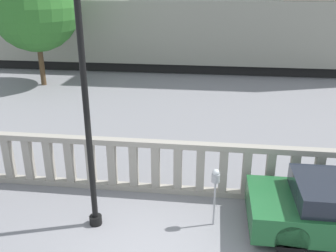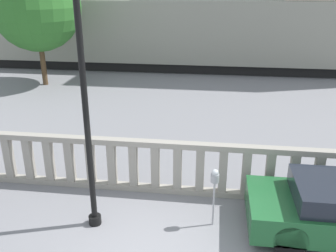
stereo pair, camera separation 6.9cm
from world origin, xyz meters
name	(u,v)px [view 2 (the right image)]	position (x,y,z in m)	size (l,w,h in m)	color
balustrade	(166,167)	(0.00, 2.47, 0.69)	(15.70, 0.24, 1.39)	gray
lamppost	(81,54)	(-1.38, 0.94, 3.75)	(0.32, 0.32, 6.81)	black
parking_meter	(215,181)	(1.19, 1.25, 1.10)	(0.18, 0.18, 1.37)	#99999E
train_near	(195,34)	(-0.22, 16.14, 2.06)	(24.39, 2.67, 4.54)	black
train_far	(270,14)	(5.57, 29.95, 2.07)	(19.64, 2.88, 4.54)	black
tree_left	(36,7)	(-7.51, 11.84, 3.80)	(4.22, 4.22, 5.91)	#4C3823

